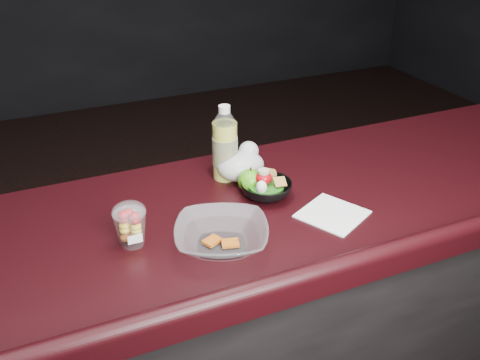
# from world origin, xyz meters

# --- Properties ---
(counter) EXTENTS (4.06, 0.71, 1.02)m
(counter) POSITION_xyz_m (0.00, 0.30, 0.51)
(counter) COLOR black
(counter) RESTS_ON ground
(lemonade_bottle) EXTENTS (0.08, 0.08, 0.24)m
(lemonade_bottle) POSITION_xyz_m (0.04, 0.49, 1.12)
(lemonade_bottle) COLOR #C9D036
(lemonade_bottle) RESTS_ON counter
(fruit_cup) EXTENTS (0.08, 0.08, 0.12)m
(fruit_cup) POSITION_xyz_m (-0.31, 0.25, 1.08)
(fruit_cup) COLOR white
(fruit_cup) RESTS_ON counter
(green_apple) EXTENTS (0.08, 0.08, 0.08)m
(green_apple) POSITION_xyz_m (0.08, 0.38, 1.06)
(green_apple) COLOR #337C0E
(green_apple) RESTS_ON counter
(plastic_bag) EXTENTS (0.15, 0.12, 0.11)m
(plastic_bag) POSITION_xyz_m (0.09, 0.46, 1.07)
(plastic_bag) COLOR silver
(plastic_bag) RESTS_ON counter
(snack_bowl) EXTENTS (0.17, 0.17, 0.08)m
(snack_bowl) POSITION_xyz_m (0.11, 0.33, 1.05)
(snack_bowl) COLOR black
(snack_bowl) RESTS_ON counter
(takeout_bowl) EXTENTS (0.31, 0.31, 0.06)m
(takeout_bowl) POSITION_xyz_m (-0.10, 0.16, 1.05)
(takeout_bowl) COLOR silver
(takeout_bowl) RESTS_ON counter
(paper_napkin) EXTENTS (0.22, 0.22, 0.00)m
(paper_napkin) POSITION_xyz_m (0.23, 0.17, 1.02)
(paper_napkin) COLOR white
(paper_napkin) RESTS_ON counter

